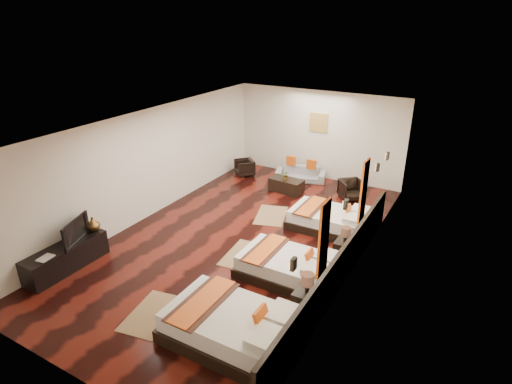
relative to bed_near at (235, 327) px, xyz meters
The scene contains 30 objects.
floor 3.42m from the bed_near, 119.90° to the left, with size 5.50×9.50×0.01m, color black.
ceiling 4.23m from the bed_near, 119.90° to the left, with size 5.50×9.50×0.01m, color white.
back_wall 7.97m from the bed_near, 102.43° to the left, with size 5.50×0.01×2.80m, color silver.
left_wall 5.45m from the bed_near, 146.42° to the left, with size 0.01×9.50×2.80m, color silver.
right_wall 3.33m from the bed_near, 70.40° to the left, with size 0.01×9.50×2.80m, color silver.
headboard_panel 2.38m from the bed_near, 64.84° to the left, with size 0.08×6.60×0.90m, color black.
bed_near is the anchor object (origin of this frame).
bed_mid 2.07m from the bed_near, 90.09° to the left, with size 1.98×1.24×0.76m.
bed_far 4.46m from the bed_near, 90.05° to the left, with size 1.95×1.23×0.74m.
nightstand_a 1.41m from the bed_near, 58.13° to the left, with size 0.43×0.43×0.85m.
nightstand_b 3.36m from the bed_near, 77.14° to the left, with size 0.40×0.40×0.79m.
jute_mat_near 1.68m from the bed_near, behind, with size 0.75×1.20×0.01m, color olive.
jute_mat_mid 2.66m from the bed_near, 117.87° to the left, with size 0.75×1.20×0.01m, color olive.
jute_mat_far 4.69m from the bed_near, 110.35° to the left, with size 0.75×1.20×0.01m, color olive.
tv_console 4.20m from the bed_near, behind, with size 0.50×1.80×0.55m, color black.
tv 4.19m from the bed_near, behind, with size 0.92×0.12×0.53m, color black.
book 4.23m from the bed_near, behind, with size 0.22×0.30×0.03m, color black.
figurine 4.30m from the bed_near, 168.80° to the left, with size 0.30×0.30×0.31m, color brown.
sofa 7.38m from the bed_near, 105.61° to the left, with size 1.56×0.61×0.46m, color gray.
armchair_left 7.63m from the bed_near, 119.79° to the left, with size 0.57×0.58×0.53m, color black.
armchair_right 6.49m from the bed_near, 91.12° to the left, with size 0.61×0.63×0.58m, color black.
coffee_table 6.37m from the bed_near, 108.15° to the left, with size 1.00×0.50×0.40m, color black.
table_plant 6.33m from the bed_near, 108.27° to the left, with size 0.25×0.21×0.27m, color #28551C.
orange_panel_a 2.04m from the bed_near, 45.60° to the left, with size 0.04×0.40×1.30m, color #D86014.
orange_panel_b 3.69m from the bed_near, 72.41° to the left, with size 0.04×0.40×1.30m, color #D86014.
sconce_near 1.86m from the bed_near, ahead, with size 0.07×0.12×0.18m.
sconce_mid 2.84m from the bed_near, 64.95° to the left, with size 0.07×0.12×0.18m.
sconce_far 4.73m from the bed_near, 76.98° to the left, with size 0.07×0.12×0.18m.
sconce_lounge 5.57m from the bed_near, 79.16° to the left, with size 0.07×0.12×0.18m.
gold_artwork 8.01m from the bed_near, 102.46° to the left, with size 0.60×0.04×0.60m, color #AD873F.
Camera 1 is at (4.63, -7.42, 4.99)m, focal length 29.27 mm.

